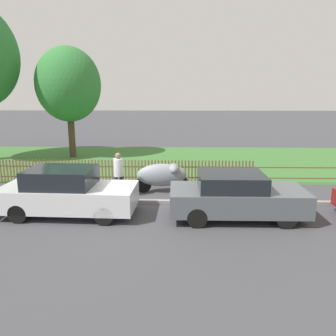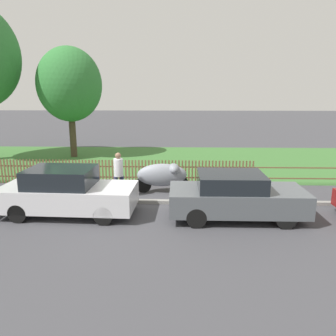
% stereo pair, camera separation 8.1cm
% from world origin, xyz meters
% --- Properties ---
extents(ground_plane, '(120.00, 120.00, 0.00)m').
position_xyz_m(ground_plane, '(0.00, 0.00, 0.00)').
color(ground_plane, '#424247').
extents(kerb_stone, '(43.08, 0.20, 0.12)m').
position_xyz_m(kerb_stone, '(0.00, 0.10, 0.06)').
color(kerb_stone, gray).
rests_on(kerb_stone, ground).
extents(grass_strip, '(43.08, 9.54, 0.01)m').
position_xyz_m(grass_strip, '(0.00, 7.34, 0.01)').
color(grass_strip, '#3D7033').
rests_on(grass_strip, ground).
extents(park_fence, '(43.08, 0.05, 1.05)m').
position_xyz_m(park_fence, '(0.00, 2.58, 0.52)').
color(park_fence, brown).
rests_on(park_fence, ground).
extents(parked_car_navy_estate, '(4.27, 1.88, 1.52)m').
position_xyz_m(parked_car_navy_estate, '(-1.09, -1.04, 0.75)').
color(parked_car_navy_estate, silver).
rests_on(parked_car_navy_estate, ground).
extents(parked_car_red_compact, '(4.13, 1.77, 1.43)m').
position_xyz_m(parked_car_red_compact, '(4.19, -1.19, 0.72)').
color(parked_car_red_compact, '#51565B').
rests_on(parked_car_red_compact, ground).
extents(covered_motorcycle, '(2.10, 0.77, 1.14)m').
position_xyz_m(covered_motorcycle, '(1.85, 1.44, 0.70)').
color(covered_motorcycle, black).
rests_on(covered_motorcycle, ground).
extents(tree_behind_motorcycle, '(3.72, 3.72, 6.41)m').
position_xyz_m(tree_behind_motorcycle, '(-3.91, 8.56, 4.25)').
color(tree_behind_motorcycle, '#473828').
rests_on(tree_behind_motorcycle, ground).
extents(pedestrian_near_fence, '(0.48, 0.48, 1.69)m').
position_xyz_m(pedestrian_near_fence, '(0.24, 0.74, 0.96)').
color(pedestrian_near_fence, '#2D3351').
rests_on(pedestrian_near_fence, ground).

